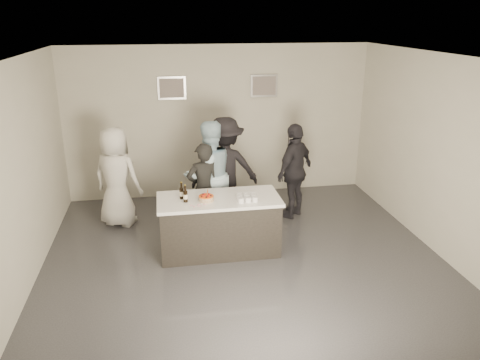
{
  "coord_description": "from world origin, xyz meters",
  "views": [
    {
      "loc": [
        -1.13,
        -6.1,
        3.53
      ],
      "look_at": [
        0.0,
        0.5,
        1.15
      ],
      "focal_mm": 35.0,
      "sensor_mm": 36.0,
      "label": 1
    }
  ],
  "objects": [
    {
      "name": "person_main_black",
      "position": [
        -0.5,
        1.17,
        0.79
      ],
      "size": [
        0.64,
        0.48,
        1.57
      ],
      "primitive_type": "imported",
      "rotation": [
        0.0,
        0.0,
        3.34
      ],
      "color": "black",
      "rests_on": "ground"
    },
    {
      "name": "tumbler_cluster",
      "position": [
        0.07,
        0.31,
        0.94
      ],
      "size": [
        0.3,
        0.3,
        0.08
      ],
      "primitive_type": "cube",
      "color": "orange",
      "rests_on": "bar_counter"
    },
    {
      "name": "picture_left",
      "position": [
        -0.9,
        2.97,
        2.2
      ],
      "size": [
        0.54,
        0.04,
        0.44
      ],
      "primitive_type": "cube",
      "color": "#B2B2B7",
      "rests_on": "wall_back"
    },
    {
      "name": "bar_counter",
      "position": [
        -0.34,
        0.45,
        0.45
      ],
      "size": [
        1.86,
        0.86,
        0.9
      ],
      "primitive_type": "cube",
      "color": "white",
      "rests_on": "ground"
    },
    {
      "name": "cake",
      "position": [
        -0.54,
        0.37,
        0.94
      ],
      "size": [
        0.23,
        0.23,
        0.07
      ],
      "primitive_type": "cylinder",
      "color": "orange",
      "rests_on": "bar_counter"
    },
    {
      "name": "person_main_blue",
      "position": [
        -0.38,
        1.42,
        0.94
      ],
      "size": [
        1.13,
        1.03,
        1.88
      ],
      "primitive_type": "imported",
      "rotation": [
        0.0,
        0.0,
        3.58
      ],
      "color": "silver",
      "rests_on": "ground"
    },
    {
      "name": "person_guest_back",
      "position": [
        -0.06,
        1.76,
        0.93
      ],
      "size": [
        1.22,
        0.73,
        1.86
      ],
      "primitive_type": "imported",
      "rotation": [
        0.0,
        0.0,
        3.17
      ],
      "color": "black",
      "rests_on": "ground"
    },
    {
      "name": "wall_left",
      "position": [
        -3.0,
        0.0,
        1.5
      ],
      "size": [
        0.04,
        6.0,
        3.0
      ],
      "primitive_type": "cube",
      "color": "beige",
      "rests_on": "ground"
    },
    {
      "name": "floor",
      "position": [
        0.0,
        0.0,
        0.0
      ],
      "size": [
        6.0,
        6.0,
        0.0
      ],
      "primitive_type": "plane",
      "color": "#3D3D42",
      "rests_on": "ground"
    },
    {
      "name": "person_guest_left",
      "position": [
        -1.95,
        1.75,
        0.88
      ],
      "size": [
        1.02,
        0.89,
        1.76
      ],
      "primitive_type": "imported",
      "rotation": [
        0.0,
        0.0,
        2.67
      ],
      "color": "silver",
      "rests_on": "ground"
    },
    {
      "name": "candles",
      "position": [
        -0.67,
        0.2,
        0.9
      ],
      "size": [
        0.24,
        0.08,
        0.01
      ],
      "primitive_type": "cube",
      "color": "pink",
      "rests_on": "bar_counter"
    },
    {
      "name": "wall_right",
      "position": [
        3.0,
        0.0,
        1.5
      ],
      "size": [
        0.04,
        6.0,
        3.0
      ],
      "primitive_type": "cube",
      "color": "beige",
      "rests_on": "ground"
    },
    {
      "name": "beer_bottle_a",
      "position": [
        -0.89,
        0.51,
        1.03
      ],
      "size": [
        0.07,
        0.07,
        0.26
      ],
      "primitive_type": "cylinder",
      "color": "black",
      "rests_on": "bar_counter"
    },
    {
      "name": "wall_back",
      "position": [
        0.0,
        3.0,
        1.5
      ],
      "size": [
        6.0,
        0.04,
        3.0
      ],
      "primitive_type": "cube",
      "color": "beige",
      "rests_on": "ground"
    },
    {
      "name": "picture_right",
      "position": [
        0.9,
        2.97,
        2.2
      ],
      "size": [
        0.54,
        0.04,
        0.44
      ],
      "primitive_type": "cube",
      "color": "#B2B2B7",
      "rests_on": "wall_back"
    },
    {
      "name": "ceiling",
      "position": [
        0.0,
        0.0,
        3.0
      ],
      "size": [
        6.0,
        6.0,
        0.0
      ],
      "primitive_type": "plane",
      "rotation": [
        3.14,
        0.0,
        0.0
      ],
      "color": "white"
    },
    {
      "name": "person_guest_right",
      "position": [
        1.19,
        1.6,
        0.87
      ],
      "size": [
        1.04,
        1.0,
        1.74
      ],
      "primitive_type": "imported",
      "rotation": [
        0.0,
        0.0,
        3.88
      ],
      "color": "#25232A",
      "rests_on": "ground"
    },
    {
      "name": "beer_bottle_b",
      "position": [
        -0.84,
        0.37,
        1.03
      ],
      "size": [
        0.07,
        0.07,
        0.26
      ],
      "primitive_type": "cylinder",
      "color": "black",
      "rests_on": "bar_counter"
    },
    {
      "name": "wall_front",
      "position": [
        0.0,
        -3.0,
        1.5
      ],
      "size": [
        6.0,
        0.04,
        3.0
      ],
      "primitive_type": "cube",
      "color": "beige",
      "rests_on": "ground"
    }
  ]
}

